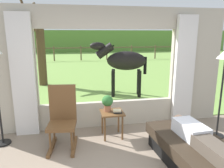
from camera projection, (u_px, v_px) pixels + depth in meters
back_wall_with_window at (108, 70)px, 4.61m from camera, size 5.20×0.12×2.55m
curtain_panel_left at (23, 76)px, 4.18m from camera, size 0.44×0.10×2.40m
curtain_panel_right at (184, 71)px, 4.79m from camera, size 0.44×0.10×2.40m
outdoor_pasture_lawn at (82, 63)px, 15.32m from camera, size 36.00×21.68×0.02m
distant_hill_ridge at (77, 41)px, 24.46m from camera, size 36.00×2.00×2.40m
recliner_sofa at (194, 153)px, 3.33m from camera, size 0.99×1.75×0.42m
reclining_person at (198, 136)px, 3.21m from camera, size 0.37×1.44×0.22m
rocking_chair at (62, 117)px, 3.86m from camera, size 0.54×0.73×1.12m
side_table at (112, 116)px, 4.23m from camera, size 0.44×0.44×0.52m
potted_plant at (107, 102)px, 4.21m from camera, size 0.22×0.22×0.32m
book_stack at (117, 111)px, 4.17m from camera, size 0.18×0.16×0.05m
floor_lamp_right at (224, 67)px, 4.02m from camera, size 0.32×0.32×1.74m
horse at (124, 61)px, 6.88m from camera, size 1.82×0.81×1.73m
pasture_tree at (40, 44)px, 8.27m from camera, size 1.18×1.40×3.32m
pasture_fence_line at (81, 51)px, 16.46m from camera, size 16.10×0.10×1.10m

